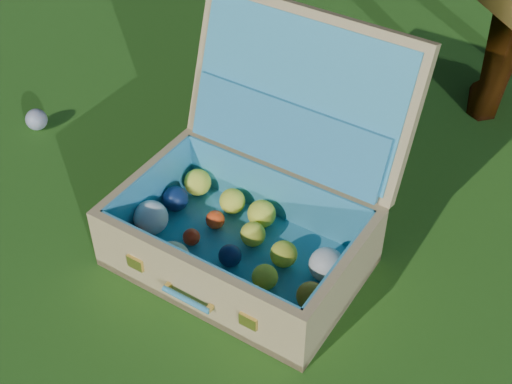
# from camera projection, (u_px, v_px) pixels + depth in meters

# --- Properties ---
(ground) EXTENTS (60.00, 60.00, 0.00)m
(ground) POSITION_uv_depth(u_px,v_px,m) (272.00, 223.00, 1.70)
(ground) COLOR #215114
(ground) RESTS_ON ground
(stray_ball) EXTENTS (0.06, 0.06, 0.06)m
(stray_ball) POSITION_uv_depth(u_px,v_px,m) (36.00, 119.00, 1.96)
(stray_ball) COLOR teal
(stray_ball) RESTS_ON ground
(suitcase) EXTENTS (0.53, 0.52, 0.49)m
(suitcase) POSITION_uv_depth(u_px,v_px,m) (256.00, 196.00, 1.56)
(suitcase) COLOR tan
(suitcase) RESTS_ON ground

